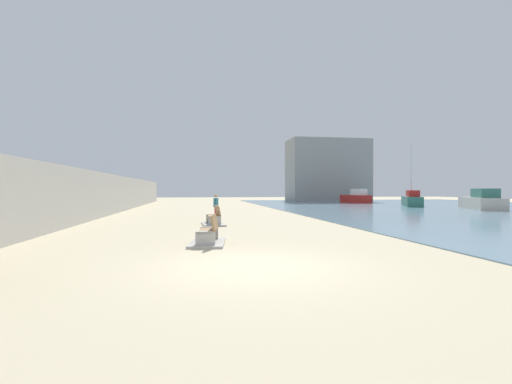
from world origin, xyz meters
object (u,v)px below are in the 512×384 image
object	(u,v)px
bench_near	(208,237)
boat_mid_bay	(482,201)
boat_far_right	(356,197)
boat_far_left	(412,200)
person_walking	(216,205)
bench_far	(214,220)

from	to	relation	value
bench_near	boat_mid_bay	distance (m)	30.39
bench_near	boat_far_right	bearing A→B (deg)	58.85
boat_far_right	boat_far_left	size ratio (longest dim) A/B	0.74
boat_far_left	boat_mid_bay	bearing A→B (deg)	-70.12
person_walking	boat_mid_bay	bearing A→B (deg)	16.88
boat_far_left	boat_mid_bay	distance (m)	7.35
bench_near	bench_far	world-z (taller)	same
person_walking	bench_far	bearing A→B (deg)	-94.93
bench_far	boat_far_right	xyz separation A→B (m)	(20.16, 27.57, 0.51)
boat_far_right	person_walking	bearing A→B (deg)	-129.38
boat_far_left	boat_mid_bay	xyz separation A→B (m)	(2.50, -6.91, 0.03)
bench_far	bench_near	bearing A→B (deg)	-94.36
bench_near	boat_mid_bay	size ratio (longest dim) A/B	0.30
boat_far_right	boat_far_left	distance (m)	10.12
boat_mid_bay	boat_far_right	bearing A→B (deg)	104.30
bench_far	person_walking	xyz separation A→B (m)	(0.29, 3.36, 0.63)
person_walking	boat_mid_bay	size ratio (longest dim) A/B	0.21
bench_far	boat_far_right	world-z (taller)	boat_far_right
bench_far	boat_mid_bay	bearing A→B (deg)	23.61
person_walking	boat_far_right	size ratio (longest dim) A/B	0.29
bench_near	bench_far	bearing A→B (deg)	85.64
boat_far_right	bench_far	bearing A→B (deg)	-126.18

